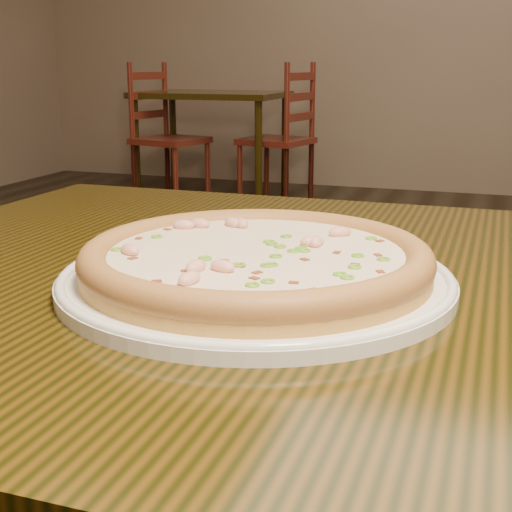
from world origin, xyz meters
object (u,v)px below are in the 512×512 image
(hero_table, at_px, (388,381))
(pizza, at_px, (256,259))
(bg_table_left, at_px, (212,106))
(chair_b, at_px, (283,140))
(plate, at_px, (256,278))
(chair_a, at_px, (164,139))

(hero_table, xyz_separation_m, pizza, (-0.12, -0.05, 0.13))
(bg_table_left, xyz_separation_m, chair_b, (0.55, -0.07, -0.22))
(plate, bearing_deg, hero_table, 22.62)
(pizza, bearing_deg, plate, -27.15)
(chair_a, bearing_deg, plate, -62.56)
(bg_table_left, bearing_deg, chair_a, -135.54)
(bg_table_left, distance_m, chair_a, 0.42)
(hero_table, height_order, chair_a, chair_a)
(bg_table_left, bearing_deg, hero_table, -65.29)
(plate, xyz_separation_m, bg_table_left, (-1.76, 4.13, -0.10))
(chair_a, xyz_separation_m, chair_b, (0.81, 0.18, 0.00))
(hero_table, height_order, bg_table_left, same)
(pizza, bearing_deg, hero_table, 22.56)
(pizza, xyz_separation_m, chair_b, (-1.21, 4.06, -0.34))
(chair_a, bearing_deg, chair_b, 12.59)
(hero_table, bearing_deg, bg_table_left, 114.71)
(chair_b, bearing_deg, hero_table, -71.67)
(hero_table, distance_m, chair_a, 4.39)
(pizza, height_order, bg_table_left, pizza)
(bg_table_left, relative_size, chair_b, 1.05)
(plate, height_order, pizza, pizza)
(plate, relative_size, chair_a, 0.38)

